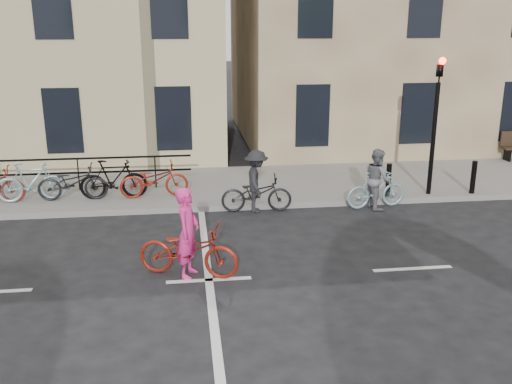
{
  "coord_description": "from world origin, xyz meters",
  "views": [
    {
      "loc": [
        -0.37,
        -9.81,
        4.69
      ],
      "look_at": [
        1.15,
        1.97,
        1.1
      ],
      "focal_mm": 40.0,
      "sensor_mm": 36.0,
      "label": 1
    }
  ],
  "objects": [
    {
      "name": "cyclist_dark",
      "position": [
        1.41,
        3.9,
        0.63
      ],
      "size": [
        1.82,
        1.06,
        1.6
      ],
      "rotation": [
        0.0,
        0.0,
        1.52
      ],
      "color": "black",
      "rests_on": "ground"
    },
    {
      "name": "traffic_light",
      "position": [
        6.2,
        4.34,
        2.45
      ],
      "size": [
        0.18,
        0.3,
        3.9
      ],
      "color": "black",
      "rests_on": "sidewalk"
    },
    {
      "name": "sidewalk",
      "position": [
        -4.0,
        6.0,
        0.07
      ],
      "size": [
        46.0,
        4.0,
        0.15
      ],
      "primitive_type": "cube",
      "color": "slate",
      "rests_on": "ground"
    },
    {
      "name": "bollard_west",
      "position": [
        7.4,
        4.25,
        0.6
      ],
      "size": [
        0.14,
        0.14,
        0.9
      ],
      "primitive_type": "cylinder",
      "color": "black",
      "rests_on": "sidewalk"
    },
    {
      "name": "cyclist_grey",
      "position": [
        4.52,
        3.8,
        0.63
      ],
      "size": [
        1.66,
        0.84,
        1.56
      ],
      "rotation": [
        0.0,
        0.0,
        1.72
      ],
      "color": "#88ABB2",
      "rests_on": "ground"
    },
    {
      "name": "parked_bikes",
      "position": [
        -4.35,
        5.04,
        0.64
      ],
      "size": [
        8.3,
        1.23,
        1.05
      ],
      "color": "black",
      "rests_on": "sidewalk"
    },
    {
      "name": "ground",
      "position": [
        0.0,
        0.0,
        0.0
      ],
      "size": [
        120.0,
        120.0,
        0.0
      ],
      "primitive_type": "plane",
      "color": "black",
      "rests_on": "ground"
    },
    {
      "name": "cyclist_pink",
      "position": [
        -0.36,
        0.27,
        0.6
      ],
      "size": [
        2.08,
        1.29,
        1.75
      ],
      "rotation": [
        0.0,
        0.0,
        1.23
      ],
      "color": "maroon",
      "rests_on": "ground"
    },
    {
      "name": "bollard_east",
      "position": [
        5.0,
        4.25,
        0.6
      ],
      "size": [
        0.14,
        0.14,
        0.9
      ],
      "primitive_type": "cylinder",
      "color": "black",
      "rests_on": "sidewalk"
    }
  ]
}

